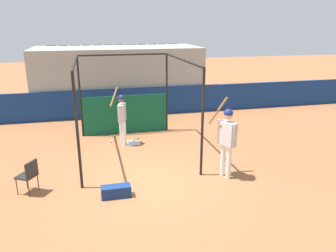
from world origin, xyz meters
name	(u,v)px	position (x,y,z in m)	size (l,w,h in m)	color
ground_plane	(150,184)	(0.00, 0.00, 0.00)	(60.00, 60.00, 0.00)	#935B38
outfield_wall	(123,103)	(0.00, 6.58, 0.62)	(24.00, 0.12, 1.24)	navy
bleacher_section	(118,78)	(0.00, 8.24, 1.46)	(7.60, 3.20, 2.92)	#9E9E99
batting_cage	(127,104)	(-0.13, 3.48, 1.31)	(3.21, 4.11, 2.93)	black
home_plate	(133,143)	(-0.02, 3.10, 0.01)	(0.44, 0.44, 0.02)	white
player_batter	(122,115)	(-0.37, 3.11, 1.03)	(0.56, 0.90, 1.86)	white
player_waiting	(227,136)	(2.03, -0.03, 1.16)	(0.60, 0.68, 2.13)	white
folding_chair	(29,174)	(-2.90, 0.23, 0.52)	(0.55, 0.55, 0.84)	black
equipment_bag	(116,191)	(-0.90, -0.44, 0.14)	(0.70, 0.28, 0.28)	navy
baseball	(111,141)	(-0.77, 3.35, 0.04)	(0.07, 0.07, 0.07)	white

